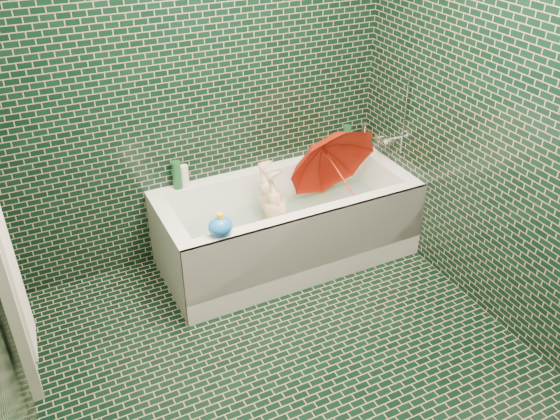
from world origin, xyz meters
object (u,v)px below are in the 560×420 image
child (279,220)px  rubber_duck (326,147)px  bathtub (288,233)px  bath_toy (221,226)px  umbrella (341,175)px

child → rubber_duck: (0.54, 0.34, 0.29)m
rubber_duck → child: bearing=-169.8°
bathtub → rubber_duck: size_ratio=13.27×
child → bath_toy: bearing=-51.6°
umbrella → bath_toy: bearing=-156.6°
umbrella → child: bearing=-179.2°
umbrella → rubber_duck: umbrella is taller
rubber_duck → bath_toy: (-1.08, -0.66, 0.02)m
bathtub → umbrella: umbrella is taller
bath_toy → umbrella: bearing=36.8°
child → rubber_duck: 0.70m
bathtub → rubber_duck: rubber_duck is taller
bathtub → bath_toy: (-0.59, -0.30, 0.40)m
umbrella → rubber_duck: (0.11, 0.39, 0.02)m
rubber_duck → bath_toy: bath_toy is taller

